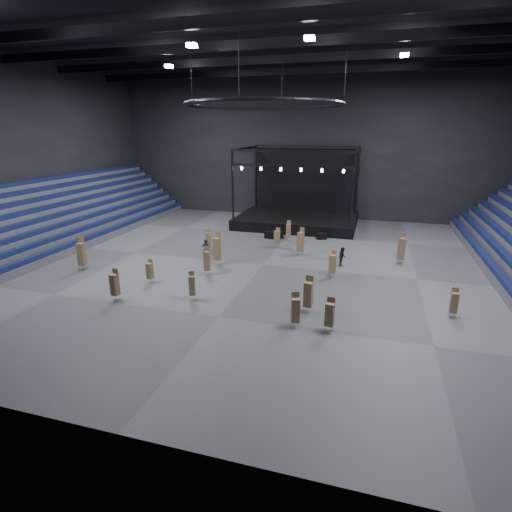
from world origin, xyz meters
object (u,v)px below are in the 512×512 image
(chair_stack_0, at_px, (288,231))
(chair_stack_15, at_px, (217,248))
(chair_stack_2, at_px, (454,302))
(flight_case_mid, at_px, (277,234))
(chair_stack_11, at_px, (308,294))
(chair_stack_12, at_px, (301,241))
(chair_stack_9, at_px, (115,284))
(chair_stack_4, at_px, (208,240))
(chair_stack_5, at_px, (207,260))
(chair_stack_7, at_px, (401,248))
(chair_stack_6, at_px, (150,270))
(stage, at_px, (298,212))
(man_center, at_px, (206,249))
(flight_case_left, at_px, (270,235))
(chair_stack_10, at_px, (192,285))
(chair_stack_14, at_px, (333,263))
(crew_member, at_px, (342,256))
(flight_case_right, at_px, (322,236))
(chair_stack_8, at_px, (81,254))
(chair_stack_13, at_px, (330,314))
(chair_stack_3, at_px, (295,309))

(chair_stack_0, height_order, chair_stack_15, chair_stack_15)
(chair_stack_0, relative_size, chair_stack_2, 1.13)
(flight_case_mid, distance_m, chair_stack_11, 18.37)
(flight_case_mid, bearing_deg, chair_stack_15, -106.17)
(chair_stack_12, bearing_deg, chair_stack_9, -102.31)
(chair_stack_15, bearing_deg, chair_stack_4, 131.77)
(chair_stack_0, bearing_deg, chair_stack_2, -47.42)
(chair_stack_5, bearing_deg, chair_stack_7, 18.14)
(flight_case_mid, bearing_deg, chair_stack_6, -111.85)
(stage, distance_m, man_center, 17.00)
(chair_stack_12, height_order, chair_stack_15, chair_stack_15)
(chair_stack_6, bearing_deg, flight_case_left, 80.13)
(chair_stack_10, bearing_deg, flight_case_left, 61.83)
(chair_stack_12, xyz_separation_m, chair_stack_14, (3.47, -5.04, -0.19))
(man_center, distance_m, crew_member, 12.04)
(flight_case_left, xyz_separation_m, chair_stack_15, (-2.22, -9.63, 1.08))
(chair_stack_5, xyz_separation_m, chair_stack_6, (-3.46, -2.90, -0.21))
(chair_stack_12, bearing_deg, chair_stack_14, -30.88)
(crew_member, bearing_deg, chair_stack_11, 160.94)
(chair_stack_0, relative_size, chair_stack_15, 0.77)
(flight_case_mid, bearing_deg, flight_case_right, 9.55)
(flight_case_right, distance_m, crew_member, 8.54)
(chair_stack_9, relative_size, chair_stack_12, 0.86)
(flight_case_right, relative_size, chair_stack_11, 0.42)
(chair_stack_6, height_order, chair_stack_10, chair_stack_10)
(chair_stack_14, bearing_deg, chair_stack_4, 178.57)
(chair_stack_5, distance_m, chair_stack_11, 10.05)
(chair_stack_8, xyz_separation_m, man_center, (8.64, 5.66, -0.51))
(chair_stack_2, relative_size, chair_stack_13, 0.93)
(chair_stack_12, relative_size, man_center, 1.41)
(chair_stack_4, distance_m, chair_stack_13, 18.13)
(flight_case_left, relative_size, chair_stack_12, 0.43)
(chair_stack_10, relative_size, crew_member, 1.24)
(chair_stack_3, xyz_separation_m, chair_stack_9, (-12.55, 0.46, 0.01))
(stage, height_order, chair_stack_15, stage)
(chair_stack_4, xyz_separation_m, chair_stack_15, (2.24, -3.35, 0.28))
(chair_stack_6, relative_size, chair_stack_14, 0.84)
(chair_stack_5, height_order, chair_stack_8, chair_stack_8)
(chair_stack_8, height_order, chair_stack_12, chair_stack_8)
(chair_stack_2, bearing_deg, chair_stack_6, -178.82)
(chair_stack_10, relative_size, chair_stack_15, 0.70)
(chair_stack_9, relative_size, crew_member, 1.38)
(chair_stack_5, relative_size, chair_stack_7, 0.85)
(chair_stack_15, bearing_deg, stage, 85.56)
(chair_stack_3, relative_size, chair_stack_15, 0.77)
(chair_stack_5, xyz_separation_m, chair_stack_15, (-0.14, 2.58, 0.26))
(stage, distance_m, chair_stack_10, 24.84)
(flight_case_left, xyz_separation_m, flight_case_mid, (0.70, 0.44, 0.02))
(flight_case_left, relative_size, chair_stack_6, 0.62)
(flight_case_left, xyz_separation_m, chair_stack_2, (15.61, -15.03, 0.65))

